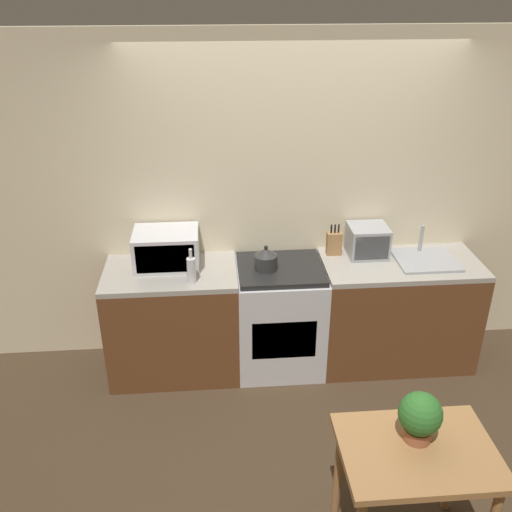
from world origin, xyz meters
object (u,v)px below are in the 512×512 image
bottle (191,270)px  toaster_oven (368,241)px  stove_range (279,317)px  kettle (266,259)px  dining_table (415,466)px  microwave (166,249)px

bottle → toaster_oven: 1.42m
stove_range → kettle: size_ratio=4.55×
stove_range → kettle: (-0.12, -0.02, 0.54)m
dining_table → stove_range: bearing=106.0°
bottle → microwave: bearing=123.7°
bottle → kettle: bearing=15.9°
stove_range → microwave: 1.05m
microwave → bottle: size_ratio=1.83×
bottle → stove_range: bearing=15.3°
kettle → bottle: bottle is taller
stove_range → bottle: 0.89m
kettle → toaster_oven: size_ratio=0.65×
stove_range → bottle: size_ratio=3.37×
stove_range → toaster_oven: toaster_oven is taller
dining_table → bottle: bearing=126.9°
bottle → toaster_oven: size_ratio=0.88×
kettle → microwave: bearing=170.1°
kettle → microwave: size_ratio=0.40×
kettle → microwave: microwave is taller
microwave → bottle: microwave is taller
microwave → dining_table: 2.34m
toaster_oven → dining_table: size_ratio=0.38×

